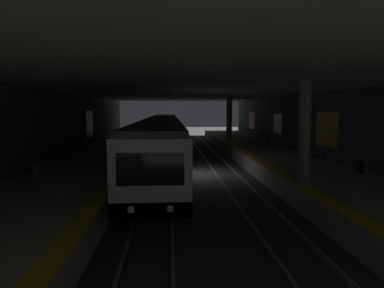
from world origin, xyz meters
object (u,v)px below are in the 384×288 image
object	(u,v)px
bench_left_mid	(257,133)
bench_right_mid	(87,143)
pillar_far	(229,120)
metro_train	(163,136)
person_walking_mid	(119,140)
bench_right_near	(66,151)
bench_left_near	(322,152)
suitcase_rolling	(360,167)
trash_bin	(37,171)
pillar_near	(304,133)
person_standing_far	(269,135)

from	to	relation	value
bench_left_mid	bench_right_mid	world-z (taller)	same
pillar_far	bench_left_mid	xyz separation A→B (m)	(5.29, -4.18, -1.75)
metro_train	bench_right_mid	distance (m)	6.37
metro_train	bench_left_mid	xyz separation A→B (m)	(9.14, -10.73, -0.45)
person_walking_mid	pillar_far	bearing A→B (deg)	-53.30
metro_train	bench_right_near	xyz separation A→B (m)	(-6.38, 6.33, -0.45)
bench_left_near	bench_right_mid	world-z (taller)	same
bench_right_near	pillar_far	bearing A→B (deg)	-51.54
suitcase_rolling	person_walking_mid	bearing A→B (deg)	56.41
bench_right_mid	person_walking_mid	distance (m)	4.27
metro_train	trash_bin	xyz separation A→B (m)	(-13.25, 5.60, -0.55)
pillar_near	bench_left_near	world-z (taller)	pillar_near
pillar_far	metro_train	size ratio (longest dim) A/B	0.12
metro_train	bench_left_near	world-z (taller)	metro_train
bench_left_near	bench_right_near	size ratio (longest dim) A/B	1.00
bench_right_near	suitcase_rolling	world-z (taller)	suitcase_rolling
bench_right_near	pillar_near	bearing A→B (deg)	-123.50
bench_left_near	suitcase_rolling	distance (m)	4.90
bench_right_mid	bench_right_near	bearing A→B (deg)	180.00
bench_left_mid	bench_right_near	distance (m)	23.07
bench_right_near	bench_right_mid	bearing A→B (deg)	0.00
bench_right_mid	person_walking_mid	world-z (taller)	person_walking_mid
suitcase_rolling	trash_bin	size ratio (longest dim) A/B	1.10
pillar_far	bench_right_mid	bearing A→B (deg)	108.84
bench_left_mid	suitcase_rolling	size ratio (longest dim) A/B	1.81
pillar_far	bench_left_near	size ratio (longest dim) A/B	2.68
pillar_far	bench_right_mid	xyz separation A→B (m)	(-4.40, 12.88, -1.75)
pillar_far	person_standing_far	bearing A→B (deg)	-126.72
person_walking_mid	suitcase_rolling	distance (m)	16.56
person_walking_mid	trash_bin	distance (m)	10.11
person_walking_mid	trash_bin	xyz separation A→B (m)	(-9.82, 2.38, -0.54)
bench_right_near	bench_left_mid	bearing A→B (deg)	-47.72
pillar_near	suitcase_rolling	world-z (taller)	pillar_near
person_walking_mid	metro_train	bearing A→B (deg)	-43.22
suitcase_rolling	pillar_near	bearing A→B (deg)	120.10
metro_train	bench_right_near	world-z (taller)	metro_train
bench_left_mid	bench_right_near	world-z (taller)	same
bench_left_near	person_walking_mid	distance (m)	14.60
bench_left_mid	trash_bin	xyz separation A→B (m)	(-22.39, 16.33, -0.10)
trash_bin	person_standing_far	bearing A→B (deg)	-46.60
metro_train	bench_left_near	xyz separation A→B (m)	(-7.69, -10.73, -0.45)
pillar_far	bench_right_near	xyz separation A→B (m)	(-10.23, 12.88, -1.75)
bench_left_near	person_standing_far	bearing A→B (deg)	5.47
bench_left_near	suitcase_rolling	xyz separation A→B (m)	(-4.90, 0.18, -0.20)
bench_left_mid	person_walking_mid	bearing A→B (deg)	132.01
bench_right_mid	trash_bin	bearing A→B (deg)	-176.69
suitcase_rolling	trash_bin	world-z (taller)	suitcase_rolling
pillar_near	bench_right_mid	bearing A→B (deg)	41.89
suitcase_rolling	person_standing_far	bearing A→B (deg)	2.83
bench_left_near	bench_left_mid	xyz separation A→B (m)	(16.83, 0.00, 0.00)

